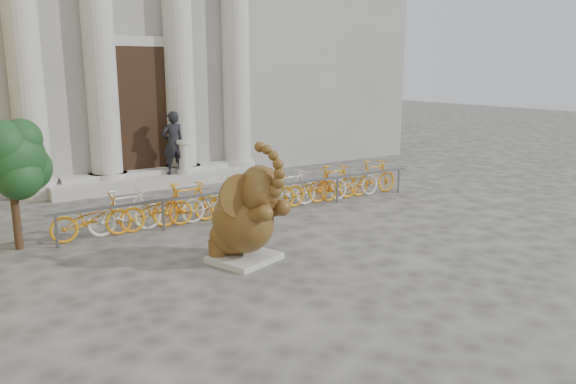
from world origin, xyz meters
TOP-DOWN VIEW (x-y plane):
  - ground at (0.00, 0.00)m, footprint 80.00×80.00m
  - classical_building at (0.00, 14.93)m, footprint 22.00×10.70m
  - entrance_steps at (0.00, 9.40)m, footprint 6.00×1.20m
  - elephant_statue at (-0.85, 1.87)m, footprint 1.53×1.81m
  - bike_rack at (1.02, 4.90)m, footprint 9.82×0.53m
  - tree at (-4.31, 4.99)m, footprint 1.51×1.38m
  - pedestrian at (0.68, 9.22)m, footprint 0.72×0.48m
  - balustrade_post at (0.95, 9.10)m, footprint 0.42×0.42m

SIDE VIEW (x-z plane):
  - ground at x=0.00m, z-range 0.00..0.00m
  - entrance_steps at x=0.00m, z-range 0.00..0.36m
  - bike_rack at x=1.02m, z-range 0.00..1.00m
  - elephant_statue at x=-0.85m, z-range -0.31..1.98m
  - balustrade_post at x=0.95m, z-range 0.32..1.36m
  - pedestrian at x=0.68m, z-range 0.36..2.29m
  - tree at x=-4.31m, z-range 0.52..3.14m
  - classical_building at x=0.00m, z-range -0.02..11.98m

